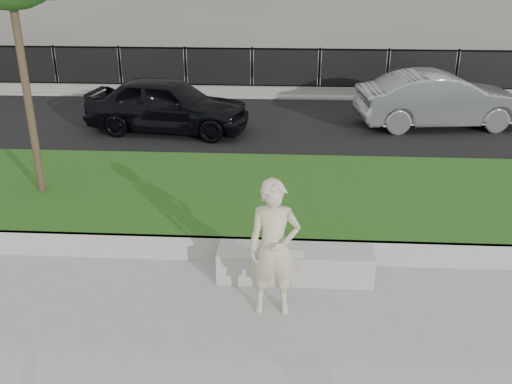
# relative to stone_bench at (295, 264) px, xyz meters

# --- Properties ---
(ground) EXTENTS (90.00, 90.00, 0.00)m
(ground) POSITION_rel_stone_bench_xyz_m (-0.80, -0.60, -0.23)
(ground) COLOR gray
(ground) RESTS_ON ground
(grass_bank) EXTENTS (34.00, 4.00, 0.40)m
(grass_bank) POSITION_rel_stone_bench_xyz_m (-0.80, 2.40, -0.03)
(grass_bank) COLOR black
(grass_bank) RESTS_ON ground
(grass_kerb) EXTENTS (34.00, 0.08, 0.40)m
(grass_kerb) POSITION_rel_stone_bench_xyz_m (-0.80, 0.44, -0.03)
(grass_kerb) COLOR gray
(grass_kerb) RESTS_ON ground
(street) EXTENTS (34.00, 7.00, 0.04)m
(street) POSITION_rel_stone_bench_xyz_m (-0.80, 7.90, -0.21)
(street) COLOR black
(street) RESTS_ON ground
(far_pavement) EXTENTS (34.00, 3.00, 0.12)m
(far_pavement) POSITION_rel_stone_bench_xyz_m (-0.80, 12.40, -0.17)
(far_pavement) COLOR gray
(far_pavement) RESTS_ON ground
(iron_fence) EXTENTS (32.00, 0.30, 1.50)m
(iron_fence) POSITION_rel_stone_bench_xyz_m (-0.80, 11.40, 0.31)
(iron_fence) COLOR slate
(iron_fence) RESTS_ON far_pavement
(stone_bench) EXTENTS (2.27, 0.57, 0.46)m
(stone_bench) POSITION_rel_stone_bench_xyz_m (0.00, 0.00, 0.00)
(stone_bench) COLOR gray
(stone_bench) RESTS_ON ground
(man) EXTENTS (0.70, 0.48, 1.86)m
(man) POSITION_rel_stone_bench_xyz_m (-0.29, -0.83, 0.70)
(man) COLOR beige
(man) RESTS_ON ground
(book) EXTENTS (0.25, 0.19, 0.03)m
(book) POSITION_rel_stone_bench_xyz_m (0.00, -0.13, 0.24)
(book) COLOR beige
(book) RESTS_ON stone_bench
(car_dark) EXTENTS (4.45, 2.26, 1.45)m
(car_dark) POSITION_rel_stone_bench_xyz_m (-3.33, 7.15, 0.53)
(car_dark) COLOR black
(car_dark) RESTS_ON street
(car_silver) EXTENTS (4.63, 2.12, 1.47)m
(car_silver) POSITION_rel_stone_bench_xyz_m (3.95, 8.07, 0.54)
(car_silver) COLOR gray
(car_silver) RESTS_ON street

